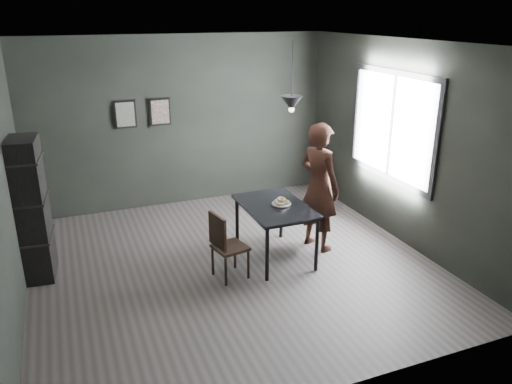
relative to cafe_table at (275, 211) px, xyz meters
name	(u,v)px	position (x,y,z in m)	size (l,w,h in m)	color
ground	(233,264)	(-0.60, 0.00, -0.67)	(5.00, 5.00, 0.00)	#393432
back_wall	(182,122)	(-0.60, 2.50, 0.73)	(5.00, 0.10, 2.80)	black
ceiling	(229,43)	(-0.60, 0.00, 2.13)	(5.00, 5.00, 0.02)	silver
window_assembly	(391,126)	(1.87, 0.20, 0.93)	(0.04, 1.96, 1.56)	white
cafe_table	(275,211)	(0.00, 0.00, 0.00)	(0.80, 1.20, 0.75)	black
white_plate	(281,204)	(0.08, -0.02, 0.08)	(0.23, 0.23, 0.01)	white
donut_pile	(281,202)	(0.08, -0.02, 0.12)	(0.20, 0.21, 0.09)	beige
woman	(319,187)	(0.68, 0.07, 0.22)	(0.65, 0.43, 1.78)	black
wood_chair	(225,242)	(-0.80, -0.30, -0.18)	(0.44, 0.44, 0.87)	black
shelf_unit	(32,210)	(-2.92, 0.64, 0.21)	(0.33, 0.59, 1.77)	black
pendant_lamp	(292,103)	(0.25, 0.10, 1.38)	(0.28, 0.28, 0.86)	black
framed_print_left	(125,114)	(-1.50, 2.47, 0.93)	(0.34, 0.04, 0.44)	black
framed_print_right	(160,112)	(-0.95, 2.47, 0.93)	(0.34, 0.04, 0.44)	black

